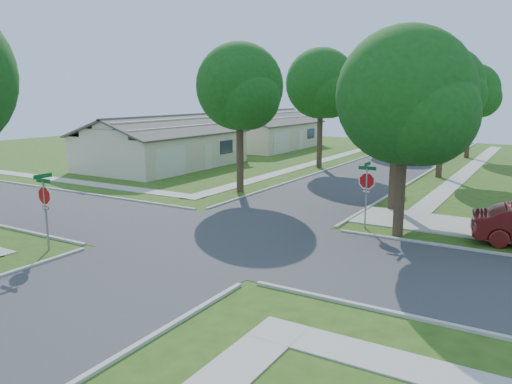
{
  "coord_description": "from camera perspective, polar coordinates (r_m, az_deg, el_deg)",
  "views": [
    {
      "loc": [
        11.6,
        -16.43,
        5.91
      ],
      "look_at": [
        0.36,
        2.41,
        1.6
      ],
      "focal_mm": 35.0,
      "sensor_mm": 36.0,
      "label": 1
    }
  ],
  "objects": [
    {
      "name": "tree_w_mid",
      "position": [
        40.81,
        7.51,
        11.84
      ],
      "size": [
        5.8,
        5.6,
        9.56
      ],
      "color": "#38281C",
      "rests_on": "ground"
    },
    {
      "name": "tree_e_far",
      "position": [
        50.9,
        23.47,
        10.3
      ],
      "size": [
        5.17,
        5.0,
        8.72
      ],
      "color": "#38281C",
      "rests_on": "ground"
    },
    {
      "name": "car_curb_east",
      "position": [
        45.82,
        17.52,
        4.07
      ],
      "size": [
        1.65,
        4.06,
        1.38
      ],
      "primitive_type": "imported",
      "rotation": [
        0.0,
        0.0,
        0.0
      ],
      "color": "black",
      "rests_on": "ground"
    },
    {
      "name": "house_nw_far",
      "position": [
        55.91,
        1.13,
        6.61
      ],
      "size": [
        8.42,
        13.6,
        4.23
      ],
      "color": "beige",
      "rests_on": "ground"
    },
    {
      "name": "stop_sign_ne",
      "position": [
        22.57,
        12.53,
        0.95
      ],
      "size": [
        1.05,
        0.8,
        2.98
      ],
      "color": "gray",
      "rests_on": "ground"
    },
    {
      "name": "tree_e_mid",
      "position": [
        38.06,
        20.84,
        10.92
      ],
      "size": [
        5.59,
        5.4,
        9.21
      ],
      "color": "#38281C",
      "rests_on": "ground"
    },
    {
      "name": "car_curb_west",
      "position": [
        55.0,
        15.11,
        5.21
      ],
      "size": [
        1.86,
        4.26,
        1.22
      ],
      "primitive_type": "imported",
      "rotation": [
        0.0,
        0.0,
        3.18
      ],
      "color": "black",
      "rests_on": "ground"
    },
    {
      "name": "ground",
      "position": [
        20.96,
        -4.25,
        -5.29
      ],
      "size": [
        100.0,
        100.0,
        0.0
      ],
      "primitive_type": "plane",
      "color": "#2E4B14",
      "rests_on": "ground"
    },
    {
      "name": "sidewalk_nw",
      "position": [
        46.35,
        8.11,
        3.71
      ],
      "size": [
        1.2,
        40.0,
        0.04
      ],
      "primitive_type": "cube",
      "color": "#9E9B91",
      "rests_on": "ground"
    },
    {
      "name": "tree_w_near",
      "position": [
        30.18,
        -1.79,
        11.5
      ],
      "size": [
        5.38,
        5.2,
        8.97
      ],
      "color": "#38281C",
      "rests_on": "ground"
    },
    {
      "name": "driveway",
      "position": [
        24.54,
        21.24,
        -3.53
      ],
      "size": [
        8.8,
        3.6,
        0.05
      ],
      "primitive_type": "cube",
      "color": "#9E9B91",
      "rests_on": "ground"
    },
    {
      "name": "sidewalk_ne",
      "position": [
        43.19,
        23.21,
        2.38
      ],
      "size": [
        1.2,
        40.0,
        0.04
      ],
      "primitive_type": "cube",
      "color": "#9E9B91",
      "rests_on": "ground"
    },
    {
      "name": "road_ns",
      "position": [
        20.96,
        -4.25,
        -5.28
      ],
      "size": [
        7.0,
        100.0,
        0.02
      ],
      "primitive_type": "cube",
      "color": "#333335",
      "rests_on": "ground"
    },
    {
      "name": "tree_w_far",
      "position": [
        52.99,
        13.16,
        10.4
      ],
      "size": [
        4.76,
        4.6,
        8.04
      ],
      "color": "#38281C",
      "rests_on": "ground"
    },
    {
      "name": "tree_ne_corner",
      "position": [
        21.29,
        16.81,
        9.79
      ],
      "size": [
        5.8,
        5.6,
        8.66
      ],
      "color": "#38281C",
      "rests_on": "ground"
    },
    {
      "name": "tree_e_near",
      "position": [
        26.34,
        15.99,
        10.12
      ],
      "size": [
        4.97,
        4.8,
        8.28
      ],
      "color": "#38281C",
      "rests_on": "ground"
    },
    {
      "name": "house_nw_near",
      "position": [
        42.05,
        -10.46,
        4.94
      ],
      "size": [
        8.42,
        13.6,
        4.23
      ],
      "color": "beige",
      "rests_on": "ground"
    },
    {
      "name": "stop_sign_sw",
      "position": [
        20.45,
        -23.0,
        -0.72
      ],
      "size": [
        1.05,
        0.8,
        2.98
      ],
      "color": "gray",
      "rests_on": "ground"
    }
  ]
}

